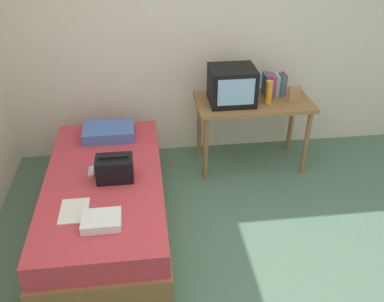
# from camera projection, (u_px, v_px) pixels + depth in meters

# --- Properties ---
(ground_plane) EXTENTS (8.00, 8.00, 0.00)m
(ground_plane) POSITION_uv_depth(u_px,v_px,m) (226.00, 274.00, 3.29)
(ground_plane) COLOR #4C6B56
(wall_back) EXTENTS (5.20, 0.10, 2.60)m
(wall_back) POSITION_uv_depth(u_px,v_px,m) (194.00, 35.00, 4.30)
(wall_back) COLOR beige
(wall_back) RESTS_ON ground
(bed) EXTENTS (1.00, 2.00, 0.51)m
(bed) POSITION_uv_depth(u_px,v_px,m) (106.00, 202.00, 3.66)
(bed) COLOR olive
(bed) RESTS_ON ground
(desk) EXTENTS (1.16, 0.60, 0.75)m
(desk) POSITION_uv_depth(u_px,v_px,m) (253.00, 109.00, 4.31)
(desk) COLOR olive
(desk) RESTS_ON ground
(tv) EXTENTS (0.44, 0.39, 0.36)m
(tv) POSITION_uv_depth(u_px,v_px,m) (232.00, 85.00, 4.12)
(tv) COLOR black
(tv) RESTS_ON desk
(water_bottle) EXTENTS (0.07, 0.07, 0.23)m
(water_bottle) POSITION_uv_depth(u_px,v_px,m) (269.00, 92.00, 4.14)
(water_bottle) COLOR orange
(water_bottle) RESTS_ON desk
(book_row) EXTENTS (0.22, 0.17, 0.23)m
(book_row) POSITION_uv_depth(u_px,v_px,m) (274.00, 85.00, 4.32)
(book_row) COLOR #2D5699
(book_row) RESTS_ON desk
(picture_frame) EXTENTS (0.11, 0.02, 0.17)m
(picture_frame) POSITION_uv_depth(u_px,v_px,m) (295.00, 94.00, 4.17)
(picture_frame) COLOR #9E754C
(picture_frame) RESTS_ON desk
(pillow) EXTENTS (0.49, 0.33, 0.11)m
(pillow) POSITION_uv_depth(u_px,v_px,m) (109.00, 132.00, 4.08)
(pillow) COLOR #4766AD
(pillow) RESTS_ON bed
(handbag) EXTENTS (0.30, 0.20, 0.22)m
(handbag) POSITION_uv_depth(u_px,v_px,m) (115.00, 169.00, 3.46)
(handbag) COLOR black
(handbag) RESTS_ON bed
(magazine) EXTENTS (0.21, 0.29, 0.01)m
(magazine) POSITION_uv_depth(u_px,v_px,m) (74.00, 211.00, 3.15)
(magazine) COLOR white
(magazine) RESTS_ON bed
(remote_dark) EXTENTS (0.04, 0.16, 0.02)m
(remote_dark) POSITION_uv_depth(u_px,v_px,m) (112.00, 219.00, 3.06)
(remote_dark) COLOR black
(remote_dark) RESTS_ON bed
(remote_silver) EXTENTS (0.04, 0.14, 0.02)m
(remote_silver) POSITION_uv_depth(u_px,v_px,m) (91.00, 172.00, 3.58)
(remote_silver) COLOR #B7B7BC
(remote_silver) RESTS_ON bed
(folded_towel) EXTENTS (0.28, 0.22, 0.07)m
(folded_towel) POSITION_uv_depth(u_px,v_px,m) (101.00, 221.00, 3.01)
(folded_towel) COLOR white
(folded_towel) RESTS_ON bed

